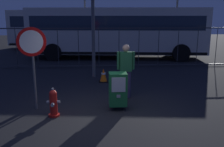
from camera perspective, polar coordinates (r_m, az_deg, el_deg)
ground_plane at (r=6.15m, az=-2.09°, el=-10.77°), size 60.00×60.00×0.00m
fire_hydrant at (r=6.43m, az=-13.44°, el=-6.70°), size 0.33×0.32×0.75m
newspaper_box_primary at (r=6.66m, az=1.36°, el=-3.65°), size 0.48×0.42×1.02m
stop_sign at (r=6.78m, az=-18.02°, el=4.92°), size 0.71×0.31×2.23m
pedestrian at (r=7.56m, az=3.21°, el=1.28°), size 0.55×0.22×1.67m
traffic_cone at (r=9.59m, az=-1.99°, el=-0.41°), size 0.36×0.36×0.53m
fence_barrier at (r=12.23m, az=-3.07°, el=6.09°), size 18.03×0.04×2.00m
bus_near at (r=15.22m, az=1.16°, el=10.05°), size 10.71×3.66×3.00m
bus_far at (r=20.09m, az=-7.83°, el=10.64°), size 10.69×3.56×3.00m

